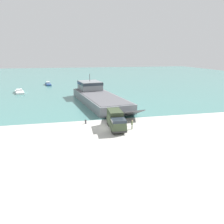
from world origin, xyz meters
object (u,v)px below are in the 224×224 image
Objects in this scene: military_truck at (116,120)px; mooring_bollard at (86,121)px; soldier_on_ramp at (132,124)px; landing_craft at (97,96)px; moored_boat_a at (19,92)px; moored_boat_b at (48,84)px.

military_truck is 6.78m from mooring_bollard.
soldier_on_ramp is at bearing -32.12° from mooring_bollard.
military_truck is 3.91× the size of soldier_on_ramp.
landing_craft is 4.86× the size of military_truck.
landing_craft reaches higher than moored_boat_a.
moored_boat_a is at bearing 131.58° from landing_craft.
landing_craft is 4.20× the size of moored_boat_a.
soldier_on_ramp is at bearing 106.38° from moored_boat_a.
moored_boat_a is at bearing -148.75° from military_truck.
soldier_on_ramp reaches higher than mooring_bollard.
landing_craft reaches higher than moored_boat_b.
moored_boat_b reaches higher than moored_boat_a.
moored_boat_b is at bearing 103.45° from landing_craft.
moored_boat_a is at bearing 55.85° from moored_boat_b.
military_truck is at bearing 16.04° from soldier_on_ramp.
moored_boat_a is at bearing -24.31° from soldier_on_ramp.
landing_craft reaches higher than military_truck.
military_truck reaches higher than moored_boat_a.
moored_boat_b is 60.16m from mooring_bollard.
military_truck is 0.84× the size of moored_boat_b.
soldier_on_ramp reaches higher than moored_boat_a.
landing_craft is at bearing -178.10° from military_truck.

